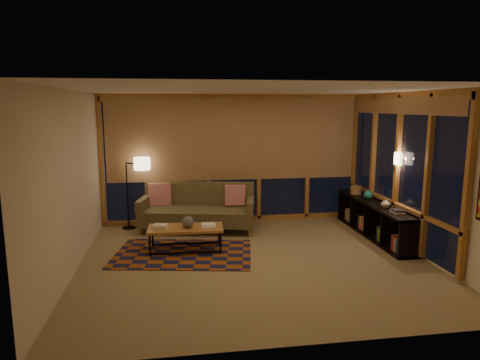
{
  "coord_description": "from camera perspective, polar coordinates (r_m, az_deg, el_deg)",
  "views": [
    {
      "loc": [
        -1.23,
        -6.44,
        2.47
      ],
      "look_at": [
        -0.16,
        0.49,
        1.24
      ],
      "focal_mm": 32.0,
      "sensor_mm": 36.0,
      "label": 1
    }
  ],
  "objects": [
    {
      "name": "floor",
      "position": [
        7.01,
        1.97,
        -10.71
      ],
      "size": [
        5.5,
        5.0,
        0.01
      ],
      "primitive_type": "cube",
      "color": "#A28857",
      "rests_on": "ground"
    },
    {
      "name": "ceiling",
      "position": [
        6.56,
        2.11,
        11.94
      ],
      "size": [
        5.5,
        5.0,
        0.01
      ],
      "primitive_type": "cube",
      "color": "white",
      "rests_on": "walls"
    },
    {
      "name": "walls",
      "position": [
        6.65,
        2.04,
        0.24
      ],
      "size": [
        5.51,
        5.01,
        2.7
      ],
      "color": "beige",
      "rests_on": "floor"
    },
    {
      "name": "window_wall_back",
      "position": [
        9.02,
        -0.83,
        2.81
      ],
      "size": [
        5.3,
        0.16,
        2.6
      ],
      "primitive_type": null,
      "color": "#B48438",
      "rests_on": "walls"
    },
    {
      "name": "window_wall_right",
      "position": [
        8.13,
        20.12,
        1.41
      ],
      "size": [
        0.16,
        3.7,
        2.6
      ],
      "primitive_type": null,
      "color": "#B48438",
      "rests_on": "walls"
    },
    {
      "name": "wall_sconce",
      "position": [
        7.94,
        20.34,
        2.67
      ],
      "size": [
        0.12,
        0.18,
        0.22
      ],
      "primitive_type": null,
      "color": "#FFE0B4",
      "rests_on": "walls"
    },
    {
      "name": "sofa",
      "position": [
        8.53,
        -5.73,
        -3.78
      ],
      "size": [
        2.35,
        1.33,
        0.91
      ],
      "primitive_type": null,
      "rotation": [
        0.0,
        0.0,
        -0.2
      ],
      "color": "brown",
      "rests_on": "floor"
    },
    {
      "name": "pillow_left",
      "position": [
        8.88,
        -10.64,
        -1.86
      ],
      "size": [
        0.46,
        0.17,
        0.45
      ],
      "primitive_type": null,
      "rotation": [
        0.0,
        0.0,
        -0.05
      ],
      "color": "red",
      "rests_on": "sofa"
    },
    {
      "name": "pillow_right",
      "position": [
        8.64,
        -0.66,
        -2.17
      ],
      "size": [
        0.42,
        0.18,
        0.41
      ],
      "primitive_type": null,
      "rotation": [
        0.0,
        0.0,
        -0.1
      ],
      "color": "red",
      "rests_on": "sofa"
    },
    {
      "name": "area_rug",
      "position": [
        7.37,
        -7.56,
        -9.7
      ],
      "size": [
        2.49,
        1.88,
        0.01
      ],
      "primitive_type": "cube",
      "rotation": [
        0.0,
        0.0,
        -0.17
      ],
      "color": "#8F4312",
      "rests_on": "floor"
    },
    {
      "name": "coffee_table",
      "position": [
        7.44,
        -7.24,
        -7.81
      ],
      "size": [
        1.29,
        0.63,
        0.42
      ],
      "primitive_type": null,
      "rotation": [
        0.0,
        0.0,
        -0.04
      ],
      "color": "#B48438",
      "rests_on": "floor"
    },
    {
      "name": "book_stack_a",
      "position": [
        7.38,
        -10.59,
        -6.05
      ],
      "size": [
        0.29,
        0.25,
        0.07
      ],
      "primitive_type": null,
      "rotation": [
        0.0,
        0.0,
        -0.23
      ],
      "color": "white",
      "rests_on": "coffee_table"
    },
    {
      "name": "book_stack_b",
      "position": [
        7.37,
        -4.21,
        -6.03
      ],
      "size": [
        0.23,
        0.19,
        0.05
      ],
      "primitive_type": null,
      "rotation": [
        0.0,
        0.0,
        0.0
      ],
      "color": "white",
      "rests_on": "coffee_table"
    },
    {
      "name": "ceramic_pot",
      "position": [
        7.32,
        -6.94,
        -5.57
      ],
      "size": [
        0.23,
        0.23,
        0.2
      ],
      "primitive_type": "sphere",
      "rotation": [
        0.0,
        0.0,
        0.18
      ],
      "color": "black",
      "rests_on": "coffee_table"
    },
    {
      "name": "floor_lamp",
      "position": [
        8.89,
        -14.79,
        -1.67
      ],
      "size": [
        0.57,
        0.46,
        1.47
      ],
      "primitive_type": null,
      "rotation": [
        0.0,
        0.0,
        -0.33
      ],
      "color": "black",
      "rests_on": "floor"
    },
    {
      "name": "bookshelf",
      "position": [
        8.56,
        17.41,
        -5.03
      ],
      "size": [
        0.4,
        2.61,
        0.65
      ],
      "primitive_type": null,
      "color": "black",
      "rests_on": "floor"
    },
    {
      "name": "basket",
      "position": [
        9.19,
        15.19,
        -1.3
      ],
      "size": [
        0.25,
        0.25,
        0.17
      ],
      "primitive_type": "cylinder",
      "rotation": [
        0.0,
        0.0,
        -0.14
      ],
      "color": "#A27848",
      "rests_on": "bookshelf"
    },
    {
      "name": "teal_bowl",
      "position": [
        8.72,
        16.72,
        -1.92
      ],
      "size": [
        0.2,
        0.2,
        0.18
      ],
      "primitive_type": "sphere",
      "rotation": [
        0.0,
        0.0,
        -0.15
      ],
      "color": "#1C6559",
      "rests_on": "bookshelf"
    },
    {
      "name": "vase",
      "position": [
        8.11,
        18.84,
        -2.95
      ],
      "size": [
        0.2,
        0.2,
        0.17
      ],
      "primitive_type": "imported",
      "rotation": [
        0.0,
        0.0,
        -0.24
      ],
      "color": "tan",
      "rests_on": "bookshelf"
    },
    {
      "name": "shelf_book_stack",
      "position": [
        7.76,
        20.24,
        -3.99
      ],
      "size": [
        0.21,
        0.25,
        0.06
      ],
      "primitive_type": null,
      "rotation": [
        0.0,
        0.0,
        -0.25
      ],
      "color": "white",
      "rests_on": "bookshelf"
    }
  ]
}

